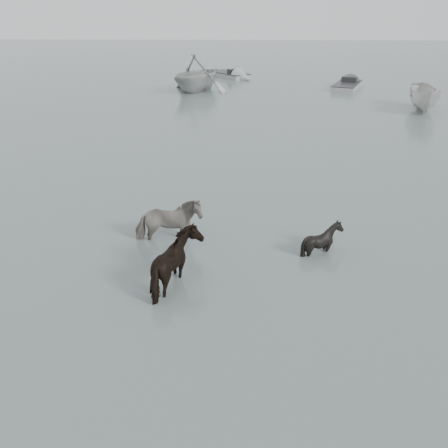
{
  "coord_description": "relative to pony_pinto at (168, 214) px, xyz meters",
  "views": [
    {
      "loc": [
        -0.03,
        -10.44,
        6.56
      ],
      "look_at": [
        -0.41,
        1.49,
        1.0
      ],
      "focal_mm": 40.0,
      "sensor_mm": 36.0,
      "label": 1
    }
  ],
  "objects": [
    {
      "name": "skiff_mid",
      "position": [
        1.08,
        30.86,
        -0.43
      ],
      "size": [
        4.57,
        5.14,
        0.75
      ],
      "primitive_type": null,
      "rotation": [
        0.0,
        0.0,
        -0.9
      ],
      "color": "#999B99",
      "rests_on": "ground"
    },
    {
      "name": "rowboat_trail",
      "position": [
        -1.11,
        24.2,
        0.56
      ],
      "size": [
        6.55,
        6.78,
        2.74
      ],
      "primitive_type": "imported",
      "rotation": [
        0.0,
        0.0,
        2.58
      ],
      "color": "#AEB0AE",
      "rests_on": "ground"
    },
    {
      "name": "pony_dark",
      "position": [
        0.58,
        -2.5,
        0.01
      ],
      "size": [
        1.64,
        1.83,
        1.64
      ],
      "primitive_type": "imported",
      "rotation": [
        0.0,
        0.0,
        1.73
      ],
      "color": "black",
      "rests_on": "ground"
    },
    {
      "name": "boat_small",
      "position": [
        13.17,
        17.96,
        0.02
      ],
      "size": [
        2.35,
        4.51,
        1.66
      ],
      "primitive_type": "imported",
      "rotation": [
        0.0,
        0.0,
        -0.18
      ],
      "color": "beige",
      "rests_on": "ground"
    },
    {
      "name": "skiff_port",
      "position": [
        10.05,
        25.67,
        -0.43
      ],
      "size": [
        3.55,
        5.8,
        0.75
      ],
      "primitive_type": null,
      "rotation": [
        0.0,
        0.0,
        1.19
      ],
      "color": "#9A9C9A",
      "rests_on": "ground"
    },
    {
      "name": "pony_pinto",
      "position": [
        0.0,
        0.0,
        0.0
      ],
      "size": [
        2.05,
        1.27,
        1.61
      ],
      "primitive_type": "imported",
      "rotation": [
        0.0,
        0.0,
        1.79
      ],
      "color": "black",
      "rests_on": "ground"
    },
    {
      "name": "ground",
      "position": [
        2.05,
        -2.52,
        -0.81
      ],
      "size": [
        140.0,
        140.0,
        0.0
      ],
      "primitive_type": "plane",
      "color": "#505F5C",
      "rests_on": "ground"
    },
    {
      "name": "pony_black",
      "position": [
        4.34,
        -0.59,
        -0.2
      ],
      "size": [
        1.3,
        1.21,
        1.22
      ],
      "primitive_type": "imported",
      "rotation": [
        0.0,
        0.0,
        1.34
      ],
      "color": "black",
      "rests_on": "ground"
    }
  ]
}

